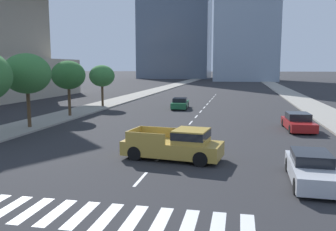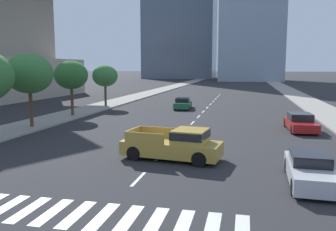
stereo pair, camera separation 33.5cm
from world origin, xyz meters
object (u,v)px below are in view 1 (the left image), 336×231
(pickup_truck, at_px, (177,145))
(sedan_green_2, at_px, (180,104))
(street_tree_second, at_px, (27,74))
(street_tree_third, at_px, (68,75))
(sedan_red_0, at_px, (298,122))
(sedan_silver_1, at_px, (311,169))
(street_tree_fourth, at_px, (102,76))

(pickup_truck, xyz_separation_m, sedan_green_2, (-3.67, 22.72, -0.22))
(street_tree_second, bearing_deg, street_tree_third, 90.00)
(sedan_red_0, relative_size, sedan_green_2, 1.03)
(street_tree_second, bearing_deg, sedan_red_0, 9.96)
(pickup_truck, relative_size, street_tree_second, 0.94)
(sedan_silver_1, height_order, sedan_green_2, sedan_silver_1)
(sedan_red_0, bearing_deg, street_tree_fourth, -122.01)
(sedan_green_2, distance_m, street_tree_third, 13.53)
(sedan_red_0, relative_size, sedan_silver_1, 1.02)
(sedan_red_0, height_order, street_tree_third, street_tree_third)
(sedan_silver_1, height_order, street_tree_third, street_tree_third)
(sedan_silver_1, relative_size, sedan_green_2, 1.01)
(pickup_truck, height_order, street_tree_second, street_tree_second)
(sedan_red_0, xyz_separation_m, street_tree_fourth, (-20.80, 11.57, 3.19))
(sedan_red_0, xyz_separation_m, sedan_silver_1, (-1.47, -13.10, -0.01))
(street_tree_second, bearing_deg, sedan_silver_1, -26.04)
(pickup_truck, distance_m, street_tree_second, 15.23)
(pickup_truck, distance_m, street_tree_fourth, 25.89)
(pickup_truck, distance_m, sedan_silver_1, 6.72)
(pickup_truck, distance_m, sedan_red_0, 13.06)
(sedan_red_0, distance_m, street_tree_fourth, 24.02)
(sedan_red_0, height_order, sedan_silver_1, sedan_red_0)
(sedan_red_0, relative_size, street_tree_second, 0.81)
(sedan_red_0, height_order, street_tree_second, street_tree_second)
(pickup_truck, height_order, street_tree_fourth, street_tree_fourth)
(sedan_silver_1, bearing_deg, pickup_truck, -110.65)
(pickup_truck, xyz_separation_m, street_tree_second, (-13.11, 6.90, 3.54))
(pickup_truck, bearing_deg, sedan_silver_1, -14.55)
(sedan_silver_1, height_order, street_tree_fourth, street_tree_fourth)
(sedan_green_2, bearing_deg, pickup_truck, -174.94)
(street_tree_fourth, bearing_deg, pickup_truck, -59.35)
(sedan_silver_1, bearing_deg, street_tree_second, -114.42)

